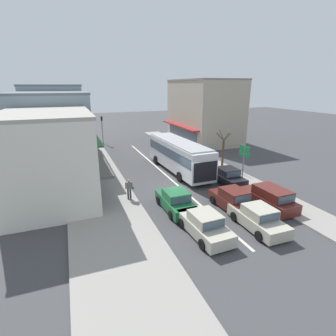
{
  "coord_description": "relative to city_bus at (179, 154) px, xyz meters",
  "views": [
    {
      "loc": [
        -8.72,
        -19.67,
        8.59
      ],
      "look_at": [
        -0.32,
        2.19,
        1.2
      ],
      "focal_mm": 28.0,
      "sensor_mm": 36.0,
      "label": 1
    }
  ],
  "objects": [
    {
      "name": "shopfront_corner_near",
      "position": [
        -11.86,
        -2.88,
        1.51
      ],
      "size": [
        7.24,
        9.43,
        6.79
      ],
      "color": "silver",
      "rests_on": "ground"
    },
    {
      "name": "ground_plane",
      "position": [
        -1.68,
        -4.36,
        -1.88
      ],
      "size": [
        140.0,
        140.0,
        0.0
      ],
      "primitive_type": "plane",
      "color": "#3F3F42"
    },
    {
      "name": "pedestrian_with_handbag_near",
      "position": [
        -6.47,
        -5.46,
        -0.81
      ],
      "size": [
        0.66,
        0.35,
        1.63
      ],
      "color": "#333338",
      "rests_on": "sidewalk_left"
    },
    {
      "name": "lane_centre_line",
      "position": [
        -1.68,
        -0.36,
        -1.88
      ],
      "size": [
        0.2,
        28.0,
        0.01
      ],
      "primitive_type": "cube",
      "color": "silver",
      "rests_on": "ground"
    },
    {
      "name": "directional_road_sign",
      "position": [
        4.01,
        -5.44,
        0.82
      ],
      "size": [
        0.1,
        1.4,
        3.6
      ],
      "color": "gray",
      "rests_on": "ground"
    },
    {
      "name": "sedan_adjacent_lane_trail",
      "position": [
        -3.42,
        -11.89,
        -1.22
      ],
      "size": [
        2.04,
        4.27,
        1.47
      ],
      "color": "#B7B29E",
      "rests_on": "ground"
    },
    {
      "name": "hatchback_behind_bus_near",
      "position": [
        0.18,
        -9.43,
        -1.17
      ],
      "size": [
        1.93,
        3.76,
        1.54
      ],
      "color": "#561E19",
      "rests_on": "ground"
    },
    {
      "name": "kerb_right",
      "position": [
        4.52,
        1.64,
        -1.82
      ],
      "size": [
        2.8,
        44.0,
        0.12
      ],
      "primitive_type": "cube",
      "color": "gray",
      "rests_on": "ground"
    },
    {
      "name": "city_bus",
      "position": [
        0.0,
        0.0,
        0.0
      ],
      "size": [
        3.0,
        10.93,
        3.23
      ],
      "color": "silver",
      "rests_on": "ground"
    },
    {
      "name": "building_right_far",
      "position": [
        9.8,
        12.97,
        2.87
      ],
      "size": [
        8.38,
        12.67,
        9.51
      ],
      "color": "#B2A38E",
      "rests_on": "ground"
    },
    {
      "name": "parked_sedan_kerb_second",
      "position": [
        2.74,
        -4.9,
        -1.22
      ],
      "size": [
        1.99,
        4.25,
        1.47
      ],
      "color": "black",
      "rests_on": "ground"
    },
    {
      "name": "traffic_light_downstreet",
      "position": [
        -5.49,
        16.63,
        0.97
      ],
      "size": [
        0.33,
        0.24,
        4.2
      ],
      "color": "gray",
      "rests_on": "ground"
    },
    {
      "name": "sidewalk_left",
      "position": [
        -8.48,
        1.64,
        -1.81
      ],
      "size": [
        5.2,
        44.0,
        0.14
      ],
      "primitive_type": "cube",
      "color": "gray",
      "rests_on": "ground"
    },
    {
      "name": "shopfront_far_end",
      "position": [
        -11.86,
        15.0,
        2.47
      ],
      "size": [
        8.27,
        7.64,
        8.71
      ],
      "color": "#84939E",
      "rests_on": "ground"
    },
    {
      "name": "street_tree_right",
      "position": [
        4.72,
        -0.94,
        0.1
      ],
      "size": [
        1.79,
        1.86,
        4.09
      ],
      "color": "brown",
      "rests_on": "ground"
    },
    {
      "name": "sedan_queue_gap_filler",
      "position": [
        -3.72,
        -8.16,
        -1.22
      ],
      "size": [
        1.91,
        4.21,
        1.47
      ],
      "color": "#1E6638",
      "rests_on": "ground"
    },
    {
      "name": "sedan_queue_far_back",
      "position": [
        0.1,
        -12.37,
        -1.22
      ],
      "size": [
        1.93,
        4.22,
        1.47
      ],
      "color": "#B7B29E",
      "rests_on": "ground"
    },
    {
      "name": "shopfront_mid_block",
      "position": [
        -11.86,
        6.52,
        2.09
      ],
      "size": [
        8.53,
        8.88,
        7.96
      ],
      "color": "#84939E",
      "rests_on": "ground"
    },
    {
      "name": "parked_wagon_kerb_front",
      "position": [
        2.86,
        -10.24,
        -1.14
      ],
      "size": [
        2.01,
        4.54,
        1.58
      ],
      "color": "#561E19",
      "rests_on": "ground"
    }
  ]
}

